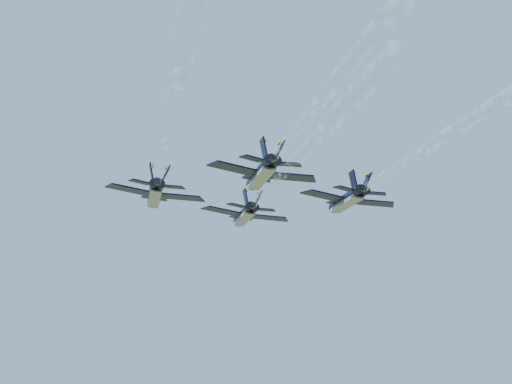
% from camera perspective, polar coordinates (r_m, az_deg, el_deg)
% --- Properties ---
extents(jet_lead, '(10.79, 14.72, 3.22)m').
position_cam_1_polar(jet_lead, '(100.99, -0.86, -1.70)').
color(jet_lead, black).
extents(jet_left, '(10.79, 14.72, 3.22)m').
position_cam_1_polar(jet_left, '(90.18, -7.36, -0.19)').
color(jet_left, black).
extents(jet_right, '(10.79, 14.72, 3.22)m').
position_cam_1_polar(jet_right, '(93.00, 6.56, -0.61)').
color(jet_right, black).
extents(jet_slot, '(10.79, 14.72, 3.22)m').
position_cam_1_polar(jet_slot, '(80.45, 0.36, 1.30)').
color(jet_slot, black).
extents(smoke_trail_lead, '(19.18, 49.67, 1.57)m').
position_cam_1_polar(smoke_trail_lead, '(64.22, 4.33, 5.16)').
color(smoke_trail_lead, white).
extents(smoke_trail_left, '(19.18, 49.67, 1.57)m').
position_cam_1_polar(smoke_trail_left, '(53.22, -5.68, 9.17)').
color(smoke_trail_left, white).
extents(smoke_trail_right, '(19.18, 49.67, 1.57)m').
position_cam_1_polar(smoke_trail_right, '(58.30, 17.08, 7.68)').
color(smoke_trail_right, white).
extents(smoke_trail_slot, '(19.18, 49.67, 1.57)m').
position_cam_1_polar(smoke_trail_slot, '(45.07, 9.00, 13.60)').
color(smoke_trail_slot, white).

